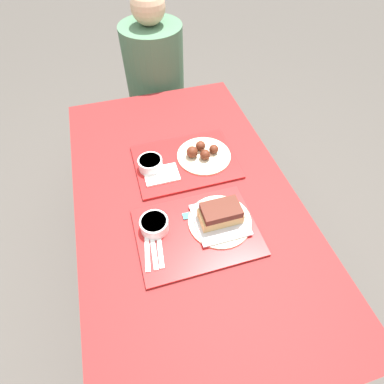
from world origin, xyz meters
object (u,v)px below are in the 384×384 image
(tray_near, at_px, (197,232))
(wings_plate_far, at_px, (203,153))
(bowl_coleslaw_near, at_px, (154,224))
(tray_far, at_px, (185,162))
(brisket_sandwich_plate, at_px, (220,217))
(bowl_coleslaw_far, at_px, (150,163))
(person_seated_across, at_px, (154,67))

(tray_near, relative_size, wings_plate_far, 1.83)
(tray_near, xyz_separation_m, wings_plate_far, (0.14, 0.36, 0.02))
(bowl_coleslaw_near, height_order, wings_plate_far, wings_plate_far)
(tray_far, bearing_deg, bowl_coleslaw_near, -123.28)
(bowl_coleslaw_near, relative_size, wings_plate_far, 0.43)
(tray_far, bearing_deg, brisket_sandwich_plate, -83.62)
(tray_near, relative_size, bowl_coleslaw_far, 4.26)
(tray_near, xyz_separation_m, person_seated_across, (0.08, 1.14, 0.02))
(tray_far, relative_size, brisket_sandwich_plate, 1.85)
(bowl_coleslaw_far, distance_m, wings_plate_far, 0.23)
(tray_far, xyz_separation_m, person_seated_across, (0.03, 0.79, 0.02))
(bowl_coleslaw_near, bearing_deg, tray_near, -20.45)
(tray_near, bearing_deg, bowl_coleslaw_far, 105.34)
(brisket_sandwich_plate, xyz_separation_m, bowl_coleslaw_far, (-0.19, 0.34, -0.00))
(bowl_coleslaw_near, height_order, person_seated_across, person_seated_across)
(bowl_coleslaw_near, bearing_deg, wings_plate_far, 47.91)
(brisket_sandwich_plate, bearing_deg, person_seated_across, 90.60)
(tray_near, height_order, wings_plate_far, wings_plate_far)
(bowl_coleslaw_near, bearing_deg, person_seated_across, 78.35)
(wings_plate_far, bearing_deg, person_seated_across, 94.04)
(bowl_coleslaw_near, distance_m, person_seated_across, 1.11)
(tray_near, distance_m, bowl_coleslaw_far, 0.37)
(brisket_sandwich_plate, height_order, bowl_coleslaw_far, brisket_sandwich_plate)
(bowl_coleslaw_far, relative_size, person_seated_across, 0.14)
(person_seated_across, bearing_deg, bowl_coleslaw_far, -102.78)
(tray_near, bearing_deg, tray_far, 81.27)
(person_seated_across, bearing_deg, tray_near, -94.05)
(bowl_coleslaw_far, xyz_separation_m, wings_plate_far, (0.23, 0.01, -0.01))
(bowl_coleslaw_near, height_order, brisket_sandwich_plate, brisket_sandwich_plate)
(wings_plate_far, bearing_deg, bowl_coleslaw_far, -178.22)
(wings_plate_far, relative_size, person_seated_across, 0.33)
(tray_far, height_order, person_seated_across, person_seated_across)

